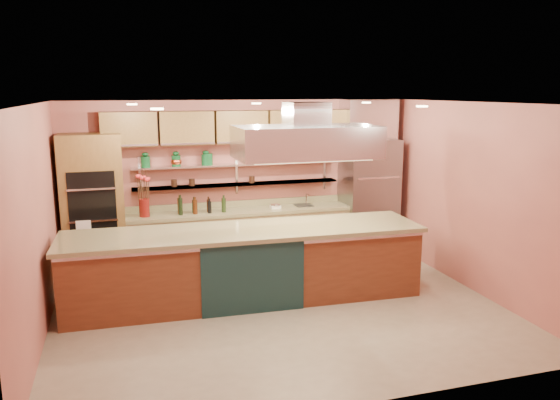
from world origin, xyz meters
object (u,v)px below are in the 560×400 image
object	(u,v)px
flower_vase	(144,208)
green_canister	(208,159)
refrigerator	(369,196)
kitchen_scale	(275,206)
copper_kettle	(176,162)
island	(246,264)

from	to	relation	value
flower_vase	green_canister	xyz separation A→B (m)	(1.10, 0.22, 0.73)
refrigerator	kitchen_scale	size ratio (longest dim) A/B	12.30
copper_kettle	refrigerator	bearing A→B (deg)	-3.82
refrigerator	green_canister	bearing A→B (deg)	175.49
refrigerator	copper_kettle	distance (m)	3.53
island	kitchen_scale	distance (m)	1.99
kitchen_scale	refrigerator	bearing A→B (deg)	-17.25
kitchen_scale	green_canister	distance (m)	1.42
island	copper_kettle	size ratio (longest dim) A/B	28.06
refrigerator	copper_kettle	size ratio (longest dim) A/B	11.85
copper_kettle	flower_vase	bearing A→B (deg)	-158.83
island	green_canister	xyz separation A→B (m)	(-0.20, 1.91, 1.29)
refrigerator	copper_kettle	xyz separation A→B (m)	(-3.45, 0.23, 0.74)
flower_vase	copper_kettle	world-z (taller)	copper_kettle
refrigerator	flower_vase	xyz separation A→B (m)	(-4.01, 0.01, 0.03)
green_canister	kitchen_scale	bearing A→B (deg)	-10.99
island	kitchen_scale	bearing A→B (deg)	63.02
refrigerator	island	distance (m)	3.24
refrigerator	green_canister	distance (m)	3.02
refrigerator	flower_vase	size ratio (longest dim) A/B	7.08
kitchen_scale	green_canister	size ratio (longest dim) A/B	0.87
flower_vase	green_canister	world-z (taller)	green_canister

